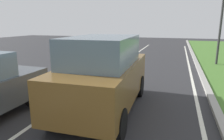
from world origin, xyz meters
name	(u,v)px	position (x,y,z in m)	size (l,w,h in m)	color
ground_plane	(119,75)	(0.00, 14.00, 0.00)	(60.00, 60.00, 0.00)	#2D2D30
lane_line_center	(107,74)	(-0.70, 14.00, 0.00)	(0.12, 32.00, 0.01)	silver
lane_line_right_edge	(192,80)	(3.60, 14.00, 0.00)	(0.12, 32.00, 0.01)	silver
curb_right	(204,80)	(4.10, 14.00, 0.06)	(0.24, 48.00, 0.12)	#9E9B93
car_suv_ahead	(104,74)	(0.78, 9.54, 1.17)	(2.10, 4.56, 2.28)	brown
traffic_light_near_right	(223,7)	(5.29, 18.33, 3.61)	(0.32, 0.50, 5.35)	#2D2D2D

